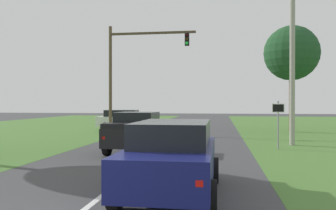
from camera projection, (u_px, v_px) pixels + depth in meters
name	position (u px, v px, depth m)	size (l,w,h in m)	color
ground_plane	(160.00, 150.00, 16.87)	(120.00, 120.00, 0.00)	#424244
red_suv_near	(172.00, 156.00, 8.75)	(2.27, 4.69, 1.80)	navy
pickup_truck_lead	(138.00, 131.00, 16.43)	(2.34, 5.05, 1.85)	black
traffic_light	(131.00, 63.00, 26.46)	(6.61, 0.40, 8.09)	brown
keep_moving_sign	(278.00, 118.00, 17.25)	(0.60, 0.09, 2.37)	gray
oak_tree_right	(291.00, 53.00, 27.50)	(4.27, 4.27, 8.32)	#4C351E
crossing_suv_far	(124.00, 120.00, 29.25)	(4.40, 2.22, 1.69)	silver
utility_pole_right	(292.00, 58.00, 18.82)	(0.28, 0.28, 9.41)	#9E998E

